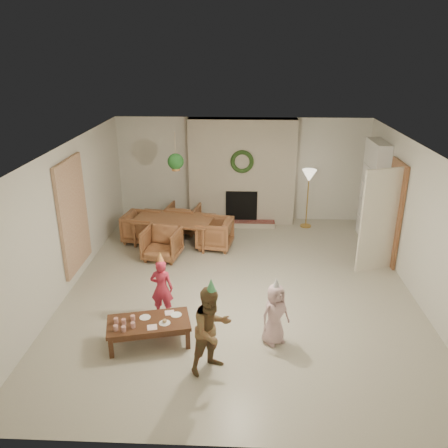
# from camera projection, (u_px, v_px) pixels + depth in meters

# --- Properties ---
(floor) EXTENTS (7.00, 7.00, 0.00)m
(floor) POSITION_uv_depth(u_px,v_px,m) (240.00, 287.00, 8.13)
(floor) COLOR #B7B29E
(floor) RESTS_ON ground
(ceiling) EXTENTS (7.00, 7.00, 0.00)m
(ceiling) POSITION_uv_depth(u_px,v_px,m) (242.00, 149.00, 7.21)
(ceiling) COLOR white
(ceiling) RESTS_ON wall_back
(wall_back) EXTENTS (7.00, 0.00, 7.00)m
(wall_back) POSITION_uv_depth(u_px,v_px,m) (242.00, 170.00, 10.92)
(wall_back) COLOR silver
(wall_back) RESTS_ON floor
(wall_front) EXTENTS (7.00, 0.00, 7.00)m
(wall_front) POSITION_uv_depth(u_px,v_px,m) (237.00, 351.00, 4.42)
(wall_front) COLOR silver
(wall_front) RESTS_ON floor
(wall_left) EXTENTS (0.00, 7.00, 7.00)m
(wall_left) POSITION_uv_depth(u_px,v_px,m) (67.00, 219.00, 7.79)
(wall_left) COLOR silver
(wall_left) RESTS_ON floor
(wall_right) EXTENTS (0.00, 7.00, 7.00)m
(wall_right) POSITION_uv_depth(u_px,v_px,m) (420.00, 225.00, 7.55)
(wall_right) COLOR silver
(wall_right) RESTS_ON floor
(fireplace_mass) EXTENTS (2.50, 0.40, 2.50)m
(fireplace_mass) POSITION_uv_depth(u_px,v_px,m) (242.00, 172.00, 10.74)
(fireplace_mass) COLOR #562416
(fireplace_mass) RESTS_ON floor
(fireplace_hearth) EXTENTS (1.60, 0.30, 0.12)m
(fireplace_hearth) POSITION_uv_depth(u_px,v_px,m) (241.00, 224.00, 10.85)
(fireplace_hearth) COLOR maroon
(fireplace_hearth) RESTS_ON floor
(fireplace_firebox) EXTENTS (0.75, 0.12, 0.75)m
(fireplace_firebox) POSITION_uv_depth(u_px,v_px,m) (241.00, 206.00, 10.86)
(fireplace_firebox) COLOR black
(fireplace_firebox) RESTS_ON floor
(fireplace_wreath) EXTENTS (0.54, 0.10, 0.54)m
(fireplace_wreath) POSITION_uv_depth(u_px,v_px,m) (242.00, 162.00, 10.41)
(fireplace_wreath) COLOR #1F3D17
(fireplace_wreath) RESTS_ON fireplace_mass
(floor_lamp_base) EXTENTS (0.26, 0.26, 0.03)m
(floor_lamp_base) POSITION_uv_depth(u_px,v_px,m) (306.00, 226.00, 10.85)
(floor_lamp_base) COLOR gold
(floor_lamp_base) RESTS_ON floor
(floor_lamp_post) EXTENTS (0.03, 0.03, 1.26)m
(floor_lamp_post) POSITION_uv_depth(u_px,v_px,m) (307.00, 201.00, 10.62)
(floor_lamp_post) COLOR gold
(floor_lamp_post) RESTS_ON floor
(floor_lamp_shade) EXTENTS (0.33, 0.33, 0.28)m
(floor_lamp_shade) POSITION_uv_depth(u_px,v_px,m) (309.00, 176.00, 10.39)
(floor_lamp_shade) COLOR beige
(floor_lamp_shade) RESTS_ON floor_lamp_post
(bookshelf_carcass) EXTENTS (0.30, 1.00, 2.20)m
(bookshelf_carcass) POSITION_uv_depth(u_px,v_px,m) (373.00, 192.00, 9.75)
(bookshelf_carcass) COLOR white
(bookshelf_carcass) RESTS_ON floor
(bookshelf_shelf_a) EXTENTS (0.30, 0.92, 0.03)m
(bookshelf_shelf_a) POSITION_uv_depth(u_px,v_px,m) (369.00, 220.00, 9.99)
(bookshelf_shelf_a) COLOR white
(bookshelf_shelf_a) RESTS_ON bookshelf_carcass
(bookshelf_shelf_b) EXTENTS (0.30, 0.92, 0.03)m
(bookshelf_shelf_b) POSITION_uv_depth(u_px,v_px,m) (371.00, 203.00, 9.84)
(bookshelf_shelf_b) COLOR white
(bookshelf_shelf_b) RESTS_ON bookshelf_carcass
(bookshelf_shelf_c) EXTENTS (0.30, 0.92, 0.03)m
(bookshelf_shelf_c) POSITION_uv_depth(u_px,v_px,m) (373.00, 185.00, 9.69)
(bookshelf_shelf_c) COLOR white
(bookshelf_shelf_c) RESTS_ON bookshelf_carcass
(bookshelf_shelf_d) EXTENTS (0.30, 0.92, 0.03)m
(bookshelf_shelf_d) POSITION_uv_depth(u_px,v_px,m) (375.00, 167.00, 9.55)
(bookshelf_shelf_d) COLOR white
(bookshelf_shelf_d) RESTS_ON bookshelf_carcass
(books_row_lower) EXTENTS (0.20, 0.40, 0.24)m
(books_row_lower) POSITION_uv_depth(u_px,v_px,m) (370.00, 217.00, 9.80)
(books_row_lower) COLOR maroon
(books_row_lower) RESTS_ON bookshelf_shelf_a
(books_row_mid) EXTENTS (0.20, 0.44, 0.24)m
(books_row_mid) POSITION_uv_depth(u_px,v_px,m) (370.00, 196.00, 9.84)
(books_row_mid) COLOR navy
(books_row_mid) RESTS_ON bookshelf_shelf_b
(books_row_upper) EXTENTS (0.20, 0.36, 0.22)m
(books_row_upper) POSITION_uv_depth(u_px,v_px,m) (374.00, 181.00, 9.55)
(books_row_upper) COLOR #B87927
(books_row_upper) RESTS_ON bookshelf_shelf_c
(door_frame) EXTENTS (0.05, 0.86, 2.04)m
(door_frame) POSITION_uv_depth(u_px,v_px,m) (394.00, 213.00, 8.75)
(door_frame) COLOR brown
(door_frame) RESTS_ON floor
(door_leaf) EXTENTS (0.77, 0.32, 2.00)m
(door_leaf) POSITION_uv_depth(u_px,v_px,m) (379.00, 221.00, 8.42)
(door_leaf) COLOR beige
(door_leaf) RESTS_ON floor
(curtain_panel) EXTENTS (0.06, 1.20, 2.00)m
(curtain_panel) POSITION_uv_depth(u_px,v_px,m) (73.00, 215.00, 7.98)
(curtain_panel) COLOR beige
(curtain_panel) RESTS_ON wall_left
(dining_table) EXTENTS (1.81, 1.20, 0.59)m
(dining_table) POSITION_uv_depth(u_px,v_px,m) (173.00, 231.00, 9.79)
(dining_table) COLOR brown
(dining_table) RESTS_ON floor
(dining_chair_near) EXTENTS (0.81, 0.82, 0.65)m
(dining_chair_near) POSITION_uv_depth(u_px,v_px,m) (162.00, 244.00, 9.10)
(dining_chair_near) COLOR brown
(dining_chair_near) RESTS_ON floor
(dining_chair_far) EXTENTS (0.81, 0.82, 0.65)m
(dining_chair_far) POSITION_uv_depth(u_px,v_px,m) (183.00, 218.00, 10.44)
(dining_chair_far) COLOR brown
(dining_chair_far) RESTS_ON floor
(dining_chair_left) EXTENTS (0.82, 0.81, 0.65)m
(dining_chair_left) POSITION_uv_depth(u_px,v_px,m) (141.00, 227.00, 9.92)
(dining_chair_left) COLOR brown
(dining_chair_left) RESTS_ON floor
(dining_chair_right) EXTENTS (0.82, 0.81, 0.65)m
(dining_chair_right) POSITION_uv_depth(u_px,v_px,m) (215.00, 233.00, 9.59)
(dining_chair_right) COLOR brown
(dining_chair_right) RESTS_ON floor
(hanging_plant_cord) EXTENTS (0.01, 0.01, 0.70)m
(hanging_plant_cord) POSITION_uv_depth(u_px,v_px,m) (175.00, 150.00, 8.79)
(hanging_plant_cord) COLOR tan
(hanging_plant_cord) RESTS_ON ceiling
(hanging_plant_pot) EXTENTS (0.16, 0.16, 0.12)m
(hanging_plant_pot) POSITION_uv_depth(u_px,v_px,m) (176.00, 168.00, 8.92)
(hanging_plant_pot) COLOR #A76B35
(hanging_plant_pot) RESTS_ON hanging_plant_cord
(hanging_plant_foliage) EXTENTS (0.32, 0.32, 0.32)m
(hanging_plant_foliage) POSITION_uv_depth(u_px,v_px,m) (176.00, 162.00, 8.87)
(hanging_plant_foliage) COLOR #194B1C
(hanging_plant_foliage) RESTS_ON hanging_plant_pot
(coffee_table_top) EXTENTS (1.28, 0.85, 0.05)m
(coffee_table_top) POSITION_uv_depth(u_px,v_px,m) (149.00, 323.00, 6.48)
(coffee_table_top) COLOR #4C2B19
(coffee_table_top) RESTS_ON floor
(coffee_table_apron) EXTENTS (1.17, 0.74, 0.07)m
(coffee_table_apron) POSITION_uv_depth(u_px,v_px,m) (149.00, 327.00, 6.50)
(coffee_table_apron) COLOR #4C2B19
(coffee_table_apron) RESTS_ON floor
(coffee_leg_fl) EXTENTS (0.08, 0.08, 0.31)m
(coffee_leg_fl) POSITION_uv_depth(u_px,v_px,m) (111.00, 348.00, 6.23)
(coffee_leg_fl) COLOR #4C2B19
(coffee_leg_fl) RESTS_ON floor
(coffee_leg_fr) EXTENTS (0.08, 0.08, 0.31)m
(coffee_leg_fr) POSITION_uv_depth(u_px,v_px,m) (188.00, 339.00, 6.42)
(coffee_leg_fr) COLOR #4C2B19
(coffee_leg_fr) RESTS_ON floor
(coffee_leg_bl) EXTENTS (0.08, 0.08, 0.31)m
(coffee_leg_bl) POSITION_uv_depth(u_px,v_px,m) (112.00, 328.00, 6.66)
(coffee_leg_bl) COLOR #4C2B19
(coffee_leg_bl) RESTS_ON floor
(coffee_leg_br) EXTENTS (0.08, 0.08, 0.31)m
(coffee_leg_br) POSITION_uv_depth(u_px,v_px,m) (184.00, 320.00, 6.86)
(coffee_leg_br) COLOR #4C2B19
(coffee_leg_br) RESTS_ON floor
(cup_a) EXTENTS (0.08, 0.08, 0.08)m
(cup_a) POSITION_uv_depth(u_px,v_px,m) (116.00, 328.00, 6.25)
(cup_a) COLOR silver
(cup_a) RESTS_ON coffee_table_top
(cup_b) EXTENTS (0.08, 0.08, 0.08)m
(cup_b) POSITION_uv_depth(u_px,v_px,m) (116.00, 321.00, 6.41)
(cup_b) COLOR silver
(cup_b) RESTS_ON coffee_table_top
(cup_c) EXTENTS (0.08, 0.08, 0.08)m
(cup_c) POSITION_uv_depth(u_px,v_px,m) (124.00, 329.00, 6.23)
(cup_c) COLOR silver
(cup_c) RESTS_ON coffee_table_top
(cup_d) EXTENTS (0.08, 0.08, 0.08)m
(cup_d) POSITION_uv_depth(u_px,v_px,m) (124.00, 322.00, 6.39)
(cup_d) COLOR silver
(cup_d) RESTS_ON coffee_table_top
(cup_e) EXTENTS (0.08, 0.08, 0.08)m
(cup_e) POSITION_uv_depth(u_px,v_px,m) (133.00, 325.00, 6.31)
(cup_e) COLOR silver
(cup_e) RESTS_ON coffee_table_top
(cup_f) EXTENTS (0.08, 0.08, 0.08)m
(cup_f) POSITION_uv_depth(u_px,v_px,m) (133.00, 318.00, 6.48)
(cup_f) COLOR silver
(cup_f) RESTS_ON coffee_table_top
(plate_a) EXTENTS (0.20, 0.20, 0.01)m
(plate_a) POSITION_uv_depth(u_px,v_px,m) (145.00, 317.00, 6.56)
(plate_a) COLOR white
(plate_a) RESTS_ON coffee_table_top
(plate_b) EXTENTS (0.20, 0.20, 0.01)m
(plate_b) POSITION_uv_depth(u_px,v_px,m) (165.00, 323.00, 6.42)
(plate_b) COLOR white
(plate_b) RESTS_ON coffee_table_top
(plate_c) EXTENTS (0.20, 0.20, 0.01)m
(plate_c) POSITION_uv_depth(u_px,v_px,m) (176.00, 315.00, 6.62)
(plate_c) COLOR white
(plate_c) RESTS_ON coffee_table_top
(food_scoop) EXTENTS (0.08, 0.08, 0.06)m
(food_scoop) POSITION_uv_depth(u_px,v_px,m) (165.00, 321.00, 6.41)
(food_scoop) COLOR tan
(food_scoop) RESTS_ON plate_b
(napkin_left) EXTENTS (0.16, 0.16, 0.01)m
(napkin_left) POSITION_uv_depth(u_px,v_px,m) (152.00, 327.00, 6.32)
(napkin_left) COLOR beige
(napkin_left) RESTS_ON coffee_table_top
(napkin_right) EXTENTS (0.16, 0.16, 0.01)m
(napkin_right) POSITION_uv_depth(u_px,v_px,m) (170.00, 313.00, 6.67)
(napkin_right) COLOR beige
(napkin_right) RESTS_ON coffee_table_top
(child_red) EXTENTS (0.38, 0.26, 0.99)m
(child_red) POSITION_uv_depth(u_px,v_px,m) (162.00, 288.00, 7.08)
(child_red) COLOR #C12941
(child_red) RESTS_ON floor
(party_hat_red) EXTENTS (0.18, 0.18, 0.19)m
(party_hat_red) POSITION_uv_depth(u_px,v_px,m) (160.00, 258.00, 6.88)
(party_hat_red) COLOR gold
(party_hat_red) RESTS_ON child_red
(child_plaid) EXTENTS (0.75, 0.73, 1.22)m
(child_plaid) POSITION_uv_depth(u_px,v_px,m) (212.00, 330.00, 5.84)
(child_plaid) COLOR maroon
(child_plaid) RESTS_ON floor
(party_hat_plaid) EXTENTS (0.18, 0.18, 0.20)m
(party_hat_plaid) POSITION_uv_depth(u_px,v_px,m) (211.00, 286.00, 5.60)
(party_hat_plaid) COLOR #46A562
(party_hat_plaid) RESTS_ON child_plaid
(child_pink) EXTENTS (0.54, 0.50, 0.93)m
(child_pink) POSITION_uv_depth(u_px,v_px,m) (275.00, 314.00, 6.45)
(child_pink) COLOR #D1A7AC
(child_pink) RESTS_ON floor
(party_hat_pink) EXTENTS (0.16, 0.16, 0.17)m
(party_hat_pink) POSITION_uv_depth(u_px,v_px,m) (276.00, 283.00, 6.26)
(party_hat_pink) COLOR silver
(party_hat_pink) RESTS_ON child_pink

